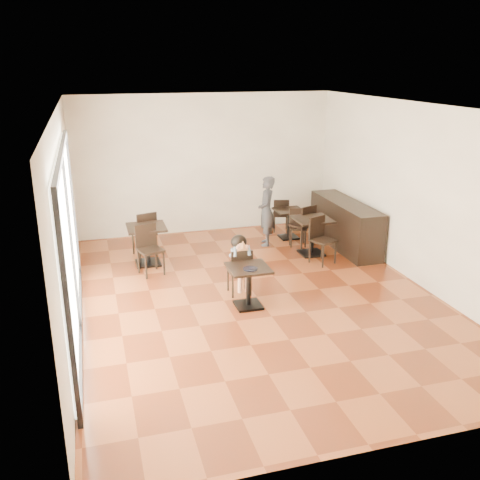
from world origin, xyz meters
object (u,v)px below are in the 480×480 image
object	(u,v)px
chair_back_a	(281,215)
chair_back_b	(298,228)
child_table	(248,287)
chair_mid_b	(323,241)
cafe_table_back	(289,224)
chair_left_b	(151,250)
child_chair	(239,271)
cafe_table_left	(147,245)
chair_left_a	(144,233)
cafe_table_mid	(312,236)
child	(239,265)
adult_patron	(266,211)
chair_mid_a	(302,225)

from	to	relation	value
chair_back_a	chair_back_b	bearing A→B (deg)	106.26
child_table	chair_mid_b	world-z (taller)	chair_mid_b
cafe_table_back	chair_left_b	bearing A→B (deg)	-157.89
chair_back_b	child_chair	bearing A→B (deg)	-116.26
cafe_table_left	child_table	bearing A→B (deg)	-60.61
cafe_table_back	chair_left_a	world-z (taller)	chair_left_a
cafe_table_back	cafe_table_mid	bearing A→B (deg)	-86.53
child	chair_mid_b	distance (m)	2.23
cafe_table_left	chair_back_a	distance (m)	3.57
child	chair_left_a	world-z (taller)	child
cafe_table_mid	chair_left_a	bearing A→B (deg)	164.84
adult_patron	chair_back_a	world-z (taller)	adult_patron
child	chair_back_b	bearing A→B (deg)	47.48
child_chair	cafe_table_left	bearing A→B (deg)	-53.92
adult_patron	cafe_table_mid	xyz separation A→B (m)	(0.72, -0.86, -0.37)
chair_back_a	child_chair	bearing A→B (deg)	75.14
cafe_table_back	chair_mid_b	distance (m)	1.72
cafe_table_left	chair_mid_b	bearing A→B (deg)	-15.16
adult_patron	child	bearing A→B (deg)	-12.37
child_chair	adult_patron	size ratio (longest dim) A/B	0.55
chair_mid_b	cafe_table_back	bearing A→B (deg)	69.51
cafe_table_back	chair_left_b	size ratio (longest dim) A/B	0.70
cafe_table_left	chair_back_b	distance (m)	3.32
adult_patron	chair_mid_a	world-z (taller)	adult_patron
cafe_table_mid	chair_left_b	world-z (taller)	chair_left_b
child_chair	chair_left_a	bearing A→B (deg)	-60.61
chair_left_a	chair_back_b	bearing A→B (deg)	157.85
adult_patron	chair_mid_b	size ratio (longest dim) A/B	1.63
chair_mid_b	chair_left_b	xyz separation A→B (m)	(-3.38, 0.37, 0.01)
chair_mid_a	chair_back_a	size ratio (longest dim) A/B	1.17
chair_left_b	chair_back_b	world-z (taller)	chair_left_b
adult_patron	child_table	bearing A→B (deg)	-7.63
adult_patron	chair_mid_b	world-z (taller)	adult_patron
cafe_table_back	chair_back_a	bearing A→B (deg)	90.00
child_chair	child_table	bearing A→B (deg)	90.00
child	chair_left_a	distance (m)	2.78
adult_patron	cafe_table_left	world-z (taller)	adult_patron
chair_back_a	cafe_table_back	bearing A→B (deg)	106.26
child	chair_left_a	xyz separation A→B (m)	(-1.37, 2.42, -0.05)
chair_left_a	chair_back_a	xyz separation A→B (m)	(3.31, 0.79, -0.07)
chair_mid_a	chair_left_a	size ratio (longest dim) A/B	0.99
chair_left_a	chair_back_b	world-z (taller)	chair_left_a
child_table	chair_mid_a	xyz separation A→B (m)	(2.01, 2.61, 0.12)
cafe_table_left	child_chair	bearing A→B (deg)	-53.92
chair_back_a	chair_mid_a	bearing A→B (deg)	109.73
cafe_table_mid	cafe_table_back	xyz separation A→B (m)	(-0.07, 1.16, -0.06)
chair_back_b	chair_left_b	bearing A→B (deg)	-150.24
chair_mid_b	chair_left_a	bearing A→B (deg)	133.70
cafe_table_mid	cafe_table_left	size ratio (longest dim) A/B	0.99
cafe_table_back	chair_mid_a	bearing A→B (deg)	-83.42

